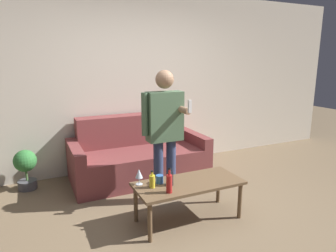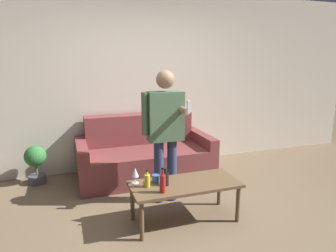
{
  "view_description": "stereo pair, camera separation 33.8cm",
  "coord_description": "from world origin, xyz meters",
  "views": [
    {
      "loc": [
        -1.44,
        -2.34,
        1.7
      ],
      "look_at": [
        -0.05,
        0.65,
        0.95
      ],
      "focal_mm": 32.0,
      "sensor_mm": 36.0,
      "label": 1
    },
    {
      "loc": [
        -1.13,
        -2.47,
        1.7
      ],
      "look_at": [
        -0.05,
        0.65,
        0.95
      ],
      "focal_mm": 32.0,
      "sensor_mm": 36.0,
      "label": 2
    }
  ],
  "objects": [
    {
      "name": "coffee_table",
      "position": [
        -0.01,
        0.22,
        0.38
      ],
      "size": [
        1.14,
        0.51,
        0.43
      ],
      "color": "brown",
      "rests_on": "ground_plane"
    },
    {
      "name": "cup_on_table",
      "position": [
        -0.3,
        0.33,
        0.47
      ],
      "size": [
        0.08,
        0.08,
        0.09
      ],
      "color": "#3366B2",
      "rests_on": "coffee_table"
    },
    {
      "name": "potted_plant",
      "position": [
        -1.58,
        1.81,
        0.32
      ],
      "size": [
        0.29,
        0.29,
        0.54
      ],
      "color": "#4C4C51",
      "rests_on": "ground_plane"
    },
    {
      "name": "bottle_green",
      "position": [
        -0.3,
        0.08,
        0.53
      ],
      "size": [
        0.06,
        0.06,
        0.25
      ],
      "color": "#B21E1E",
      "rests_on": "coffee_table"
    },
    {
      "name": "bottle_orange",
      "position": [
        -0.22,
        0.24,
        0.5
      ],
      "size": [
        0.07,
        0.07,
        0.18
      ],
      "color": "black",
      "rests_on": "coffee_table"
    },
    {
      "name": "couch",
      "position": [
        -0.09,
        1.61,
        0.31
      ],
      "size": [
        1.9,
        0.93,
        0.88
      ],
      "color": "brown",
      "rests_on": "ground_plane"
    },
    {
      "name": "ground_plane",
      "position": [
        0.0,
        0.0,
        0.0
      ],
      "size": [
        16.0,
        16.0,
        0.0
      ],
      "primitive_type": "plane",
      "color": "#756047"
    },
    {
      "name": "wine_glass_near",
      "position": [
        -0.5,
        0.39,
        0.54
      ],
      "size": [
        0.08,
        0.08,
        0.17
      ],
      "color": "silver",
      "rests_on": "coffee_table"
    },
    {
      "name": "wall_back",
      "position": [
        0.0,
        2.08,
        1.35
      ],
      "size": [
        8.0,
        0.06,
        2.7
      ],
      "color": "beige",
      "rests_on": "ground_plane"
    },
    {
      "name": "bottle_dark",
      "position": [
        -0.41,
        0.26,
        0.5
      ],
      "size": [
        0.06,
        0.06,
        0.18
      ],
      "color": "yellow",
      "rests_on": "coffee_table"
    },
    {
      "name": "person_standing_front",
      "position": [
        -0.06,
        0.73,
        0.92
      ],
      "size": [
        0.49,
        0.41,
        1.57
      ],
      "color": "navy",
      "rests_on": "ground_plane"
    }
  ]
}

